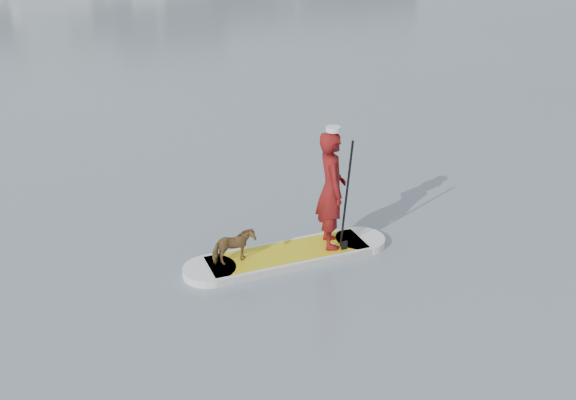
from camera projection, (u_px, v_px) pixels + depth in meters
ground at (224, 326)px, 8.33m from camera, size 140.00×140.00×0.00m
paddleboard at (288, 255)px, 9.88m from camera, size 3.28×1.12×0.12m
paddler at (331, 190)px, 9.71m from camera, size 0.65×0.79×1.86m
white_cap at (333, 129)px, 9.31m from camera, size 0.22×0.22×0.07m
dog at (234, 247)px, 9.46m from camera, size 0.64×0.32×0.53m
paddle at (346, 210)px, 9.65m from camera, size 0.10×0.30×2.00m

